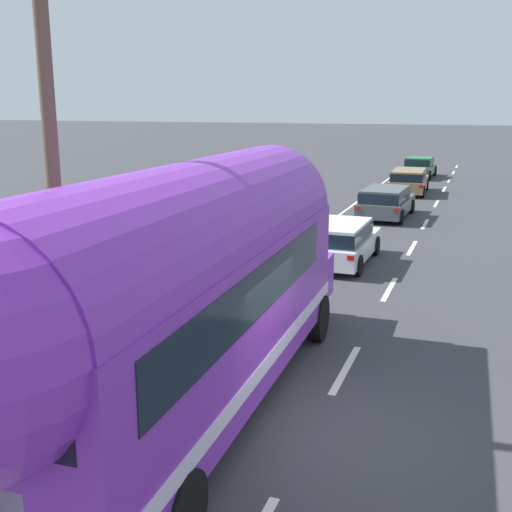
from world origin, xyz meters
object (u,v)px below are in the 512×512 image
object	(u,v)px
car_lead	(338,240)
car_third	(409,180)
car_fourth	(419,167)
painted_bus	(178,289)
utility_pole	(50,139)
car_second	(386,200)

from	to	relation	value
car_lead	car_third	size ratio (longest dim) A/B	0.89
car_third	car_fourth	size ratio (longest dim) A/B	1.05
car_third	car_fourth	bearing A→B (deg)	91.90
car_fourth	car_third	bearing A→B (deg)	-88.10
car_fourth	painted_bus	bearing A→B (deg)	-89.75
painted_bus	car_lead	bearing A→B (deg)	90.26
utility_pole	car_third	size ratio (longest dim) A/B	1.75
painted_bus	utility_pole	bearing A→B (deg)	169.43
utility_pole	car_fourth	world-z (taller)	utility_pole
car_lead	car_third	bearing A→B (deg)	89.42
car_lead	car_fourth	world-z (taller)	same
car_second	car_third	bearing A→B (deg)	89.82
painted_bus	car_third	distance (m)	28.47
utility_pole	car_fourth	bearing A→B (deg)	86.44
painted_bus	car_fourth	bearing A→B (deg)	90.25
utility_pole	car_second	size ratio (longest dim) A/B	1.86
utility_pole	car_third	bearing A→B (deg)	84.79
utility_pole	car_second	bearing A→B (deg)	82.67
utility_pole	painted_bus	xyz separation A→B (m)	(2.43, -0.45, -2.12)
utility_pole	car_third	world-z (taller)	utility_pole
utility_pole	car_fourth	xyz separation A→B (m)	(2.27, 36.48, -3.68)
painted_bus	car_second	world-z (taller)	painted_bus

